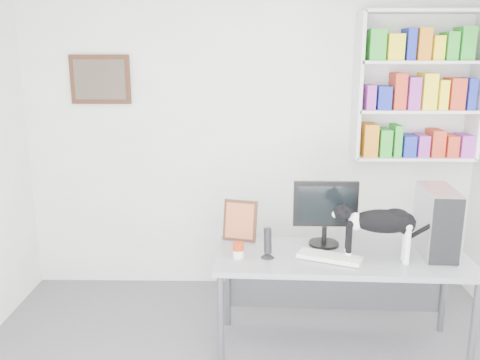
{
  "coord_description": "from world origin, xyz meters",
  "views": [
    {
      "loc": [
        -0.02,
        -2.48,
        2.12
      ],
      "look_at": [
        -0.08,
        1.53,
        1.12
      ],
      "focal_mm": 38.0,
      "sensor_mm": 36.0,
      "label": 1
    }
  ],
  "objects_px": {
    "pc_tower": "(437,221)",
    "cat": "(380,234)",
    "bookshelf": "(418,87)",
    "leaning_print": "(240,220)",
    "keyboard": "(330,257)",
    "monitor": "(325,213)",
    "soup_can": "(238,250)",
    "speaker": "(268,243)",
    "desk": "(340,303)"
  },
  "relations": [
    {
      "from": "bookshelf",
      "to": "keyboard",
      "type": "xyz_separation_m",
      "value": [
        -0.85,
        -1.05,
        -1.09
      ]
    },
    {
      "from": "monitor",
      "to": "speaker",
      "type": "height_order",
      "value": "monitor"
    },
    {
      "from": "keyboard",
      "to": "leaning_print",
      "type": "bearing_deg",
      "value": 171.38
    },
    {
      "from": "bookshelf",
      "to": "pc_tower",
      "type": "height_order",
      "value": "bookshelf"
    },
    {
      "from": "pc_tower",
      "to": "leaning_print",
      "type": "distance_m",
      "value": 1.41
    },
    {
      "from": "bookshelf",
      "to": "speaker",
      "type": "distance_m",
      "value": 1.92
    },
    {
      "from": "keyboard",
      "to": "desk",
      "type": "bearing_deg",
      "value": 59.8
    },
    {
      "from": "bookshelf",
      "to": "desk",
      "type": "distance_m",
      "value": 1.92
    },
    {
      "from": "desk",
      "to": "keyboard",
      "type": "xyz_separation_m",
      "value": [
        -0.1,
        -0.08,
        0.39
      ]
    },
    {
      "from": "cat",
      "to": "keyboard",
      "type": "bearing_deg",
      "value": -175.81
    },
    {
      "from": "leaning_print",
      "to": "monitor",
      "type": "bearing_deg",
      "value": 4.78
    },
    {
      "from": "bookshelf",
      "to": "pc_tower",
      "type": "relative_size",
      "value": 2.63
    },
    {
      "from": "speaker",
      "to": "monitor",
      "type": "bearing_deg",
      "value": 19.63
    },
    {
      "from": "bookshelf",
      "to": "pc_tower",
      "type": "bearing_deg",
      "value": -95.52
    },
    {
      "from": "desk",
      "to": "speaker",
      "type": "bearing_deg",
      "value": -171.62
    },
    {
      "from": "desk",
      "to": "leaning_print",
      "type": "height_order",
      "value": "leaning_print"
    },
    {
      "from": "keyboard",
      "to": "speaker",
      "type": "relative_size",
      "value": 1.96
    },
    {
      "from": "soup_can",
      "to": "cat",
      "type": "relative_size",
      "value": 0.18
    },
    {
      "from": "speaker",
      "to": "soup_can",
      "type": "bearing_deg",
      "value": 171.2
    },
    {
      "from": "keyboard",
      "to": "cat",
      "type": "xyz_separation_m",
      "value": [
        0.33,
        -0.02,
        0.17
      ]
    },
    {
      "from": "cat",
      "to": "desk",
      "type": "bearing_deg",
      "value": 164.67
    },
    {
      "from": "desk",
      "to": "cat",
      "type": "relative_size",
      "value": 2.85
    },
    {
      "from": "monitor",
      "to": "pc_tower",
      "type": "relative_size",
      "value": 1.06
    },
    {
      "from": "speaker",
      "to": "leaning_print",
      "type": "height_order",
      "value": "leaning_print"
    },
    {
      "from": "speaker",
      "to": "leaning_print",
      "type": "bearing_deg",
      "value": 108.72
    },
    {
      "from": "cat",
      "to": "bookshelf",
      "type": "bearing_deg",
      "value": 71.09
    },
    {
      "from": "speaker",
      "to": "soup_can",
      "type": "relative_size",
      "value": 1.99
    },
    {
      "from": "desk",
      "to": "keyboard",
      "type": "height_order",
      "value": "keyboard"
    },
    {
      "from": "soup_can",
      "to": "pc_tower",
      "type": "bearing_deg",
      "value": 4.9
    },
    {
      "from": "bookshelf",
      "to": "monitor",
      "type": "height_order",
      "value": "bookshelf"
    },
    {
      "from": "keyboard",
      "to": "leaning_print",
      "type": "height_order",
      "value": "leaning_print"
    },
    {
      "from": "monitor",
      "to": "soup_can",
      "type": "height_order",
      "value": "monitor"
    },
    {
      "from": "bookshelf",
      "to": "leaning_print",
      "type": "xyz_separation_m",
      "value": [
        -1.48,
        -0.68,
        -0.95
      ]
    },
    {
      "from": "soup_can",
      "to": "leaning_print",
      "type": "bearing_deg",
      "value": 88.95
    },
    {
      "from": "leaning_print",
      "to": "cat",
      "type": "relative_size",
      "value": 0.51
    },
    {
      "from": "bookshelf",
      "to": "soup_can",
      "type": "xyz_separation_m",
      "value": [
        -1.48,
        -1.04,
        -1.06
      ]
    },
    {
      "from": "bookshelf",
      "to": "soup_can",
      "type": "bearing_deg",
      "value": -145.07
    },
    {
      "from": "speaker",
      "to": "soup_can",
      "type": "height_order",
      "value": "speaker"
    },
    {
      "from": "monitor",
      "to": "bookshelf",
      "type": "bearing_deg",
      "value": 43.34
    },
    {
      "from": "leaning_print",
      "to": "soup_can",
      "type": "height_order",
      "value": "leaning_print"
    },
    {
      "from": "leaning_print",
      "to": "soup_can",
      "type": "xyz_separation_m",
      "value": [
        -0.01,
        -0.36,
        -0.1
      ]
    },
    {
      "from": "bookshelf",
      "to": "speaker",
      "type": "relative_size",
      "value": 5.57
    },
    {
      "from": "bookshelf",
      "to": "keyboard",
      "type": "bearing_deg",
      "value": -128.99
    },
    {
      "from": "pc_tower",
      "to": "cat",
      "type": "xyz_separation_m",
      "value": [
        -0.43,
        -0.15,
        -0.04
      ]
    },
    {
      "from": "desk",
      "to": "soup_can",
      "type": "relative_size",
      "value": 15.88
    },
    {
      "from": "soup_can",
      "to": "cat",
      "type": "bearing_deg",
      "value": -1.97
    },
    {
      "from": "pc_tower",
      "to": "soup_can",
      "type": "relative_size",
      "value": 4.22
    },
    {
      "from": "pc_tower",
      "to": "cat",
      "type": "bearing_deg",
      "value": -156.17
    },
    {
      "from": "soup_can",
      "to": "speaker",
      "type": "bearing_deg",
      "value": 1.73
    },
    {
      "from": "keyboard",
      "to": "pc_tower",
      "type": "bearing_deg",
      "value": 32.39
    }
  ]
}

